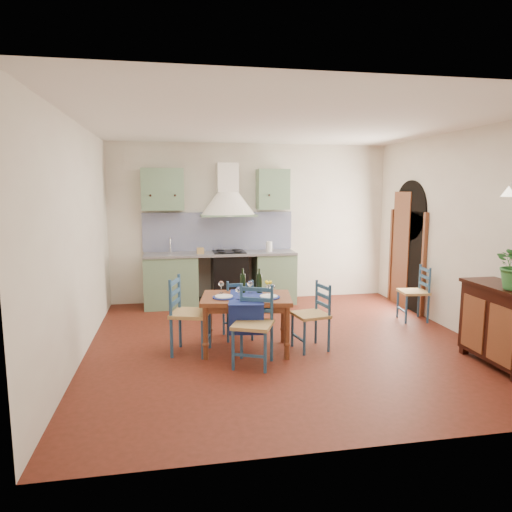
% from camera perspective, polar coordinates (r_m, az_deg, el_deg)
% --- Properties ---
extents(floor, '(5.00, 5.00, 0.00)m').
position_cam_1_polar(floor, '(6.11, 3.51, -10.80)').
color(floor, '#42190E').
rests_on(floor, ground).
extents(back_wall, '(5.00, 0.96, 2.80)m').
position_cam_1_polar(back_wall, '(8.00, -3.62, 1.50)').
color(back_wall, silver).
rests_on(back_wall, ground).
extents(right_wall, '(0.26, 5.00, 2.80)m').
position_cam_1_polar(right_wall, '(7.08, 23.06, 2.29)').
color(right_wall, silver).
rests_on(right_wall, ground).
extents(left_wall, '(0.04, 5.00, 2.80)m').
position_cam_1_polar(left_wall, '(5.74, -21.37, 1.74)').
color(left_wall, silver).
rests_on(left_wall, ground).
extents(ceiling, '(5.00, 5.00, 0.01)m').
position_cam_1_polar(ceiling, '(5.83, 3.77, 16.24)').
color(ceiling, silver).
rests_on(ceiling, back_wall).
extents(dining_table, '(1.20, 0.93, 1.01)m').
position_cam_1_polar(dining_table, '(5.66, -1.17, -5.85)').
color(dining_table, brown).
rests_on(dining_table, ground).
extents(chair_near, '(0.56, 0.56, 0.91)m').
position_cam_1_polar(chair_near, '(5.26, -0.32, -8.59)').
color(chair_near, navy).
rests_on(chair_near, ground).
extents(chair_far, '(0.41, 0.41, 0.82)m').
position_cam_1_polar(chair_far, '(6.17, -2.26, -6.48)').
color(chair_far, navy).
rests_on(chair_far, ground).
extents(chair_left, '(0.55, 0.55, 0.95)m').
position_cam_1_polar(chair_left, '(5.67, -8.51, -7.19)').
color(chair_left, navy).
rests_on(chair_left, ground).
extents(chair_right, '(0.46, 0.46, 0.85)m').
position_cam_1_polar(chair_right, '(5.81, 7.11, -7.35)').
color(chair_right, navy).
rests_on(chair_right, ground).
extents(chair_spare, '(0.43, 0.43, 0.84)m').
position_cam_1_polar(chair_spare, '(7.41, 19.28, -4.32)').
color(chair_spare, navy).
rests_on(chair_spare, ground).
extents(sideboard, '(0.50, 1.05, 0.94)m').
position_cam_1_polar(sideboard, '(5.91, 28.63, -7.35)').
color(sideboard, black).
rests_on(sideboard, ground).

